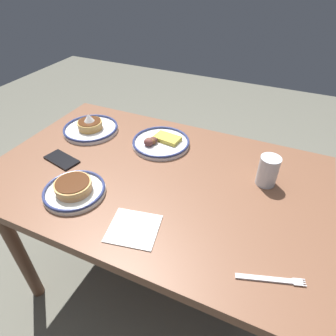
{
  "coord_description": "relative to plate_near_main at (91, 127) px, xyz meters",
  "views": [
    {
      "loc": [
        -0.4,
        0.76,
        1.42
      ],
      "look_at": [
        -0.05,
        -0.02,
        0.76
      ],
      "focal_mm": 30.86,
      "sensor_mm": 36.0,
      "label": 1
    }
  ],
  "objects": [
    {
      "name": "plate_near_main",
      "position": [
        0.0,
        0.0,
        0.0
      ],
      "size": [
        0.25,
        0.25,
        0.09
      ],
      "color": "white",
      "rests_on": "dining_table"
    },
    {
      "name": "plate_far_companion",
      "position": [
        -0.21,
        0.38,
        0.0
      ],
      "size": [
        0.21,
        0.21,
        0.05
      ],
      "color": "white",
      "rests_on": "dining_table"
    },
    {
      "name": "dining_table",
      "position": [
        -0.41,
        0.17,
        -0.11
      ],
      "size": [
        1.26,
        0.8,
        0.73
      ],
      "color": "brown",
      "rests_on": "ground_plane"
    },
    {
      "name": "cell_phone",
      "position": [
        -0.03,
        0.24,
        -0.02
      ],
      "size": [
        0.16,
        0.1,
        0.01
      ],
      "primitive_type": "cube",
      "rotation": [
        0.0,
        0.0,
        -0.22
      ],
      "color": "black",
      "rests_on": "dining_table"
    },
    {
      "name": "ground_plane",
      "position": [
        -0.41,
        0.17,
        -0.75
      ],
      "size": [
        6.0,
        6.0,
        0.0
      ],
      "primitive_type": "plane",
      "color": "#626154"
    },
    {
      "name": "paper_napkin",
      "position": [
        -0.47,
        0.43,
        -0.02
      ],
      "size": [
        0.17,
        0.17,
        0.0
      ],
      "primitive_type": "cube",
      "rotation": [
        0.0,
        0.0,
        0.19
      ],
      "color": "white",
      "rests_on": "dining_table"
    },
    {
      "name": "drinking_glass",
      "position": [
        -0.8,
        0.05,
        0.03
      ],
      "size": [
        0.07,
        0.07,
        0.11
      ],
      "color": "silver",
      "rests_on": "dining_table"
    },
    {
      "name": "plate_center_pancakes",
      "position": [
        -0.35,
        -0.03,
        -0.01
      ],
      "size": [
        0.25,
        0.25,
        0.05
      ],
      "color": "white",
      "rests_on": "dining_table"
    },
    {
      "name": "fork_near",
      "position": [
        -0.88,
        0.43,
        -0.02
      ],
      "size": [
        0.17,
        0.07,
        0.01
      ],
      "color": "silver",
      "rests_on": "dining_table"
    }
  ]
}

